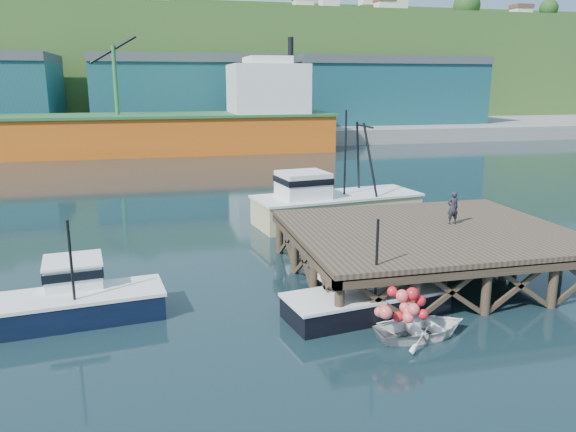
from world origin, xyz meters
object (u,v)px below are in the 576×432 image
object	(u,v)px
boat_black	(363,294)
trawler	(333,200)
boat_navy	(75,297)
dinghy	(422,327)
dockworker	(453,208)

from	to	relation	value
boat_black	trawler	distance (m)	13.75
boat_navy	dinghy	size ratio (longest dim) A/B	1.96
boat_navy	trawler	distance (m)	17.71
dinghy	dockworker	world-z (taller)	dockworker
boat_navy	trawler	xyz separation A→B (m)	(13.58, 11.35, 0.62)
boat_black	dockworker	distance (m)	7.23
trawler	dinghy	xyz separation A→B (m)	(-1.98, -15.82, -1.06)
trawler	dockworker	size ratio (longest dim) A/B	7.01
trawler	boat_black	bearing A→B (deg)	-111.62
dinghy	dockworker	size ratio (longest dim) A/B	2.18
boat_navy	trawler	size ratio (longest dim) A/B	0.61
boat_navy	dockworker	bearing A→B (deg)	-0.34
boat_navy	dockworker	xyz separation A→B (m)	(16.12, 1.84, 2.10)
boat_black	dockworker	size ratio (longest dim) A/B	4.26
trawler	dinghy	size ratio (longest dim) A/B	3.21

